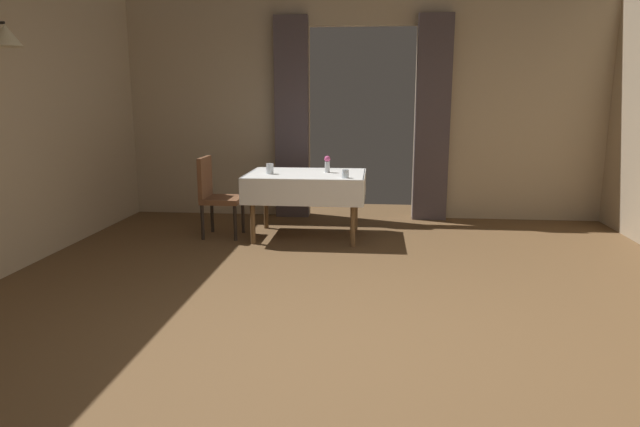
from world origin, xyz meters
TOP-DOWN VIEW (x-y plane):
  - ground at (0.00, 0.00)m, footprint 10.08×10.08m
  - wall_back at (0.00, 4.18)m, footprint 6.40×0.27m
  - dining_table_mid at (-0.59, 2.93)m, footprint 1.34×1.00m
  - chair_mid_left at (-1.64, 2.86)m, footprint 0.44×0.44m
  - flower_vase_mid at (-0.35, 3.01)m, footprint 0.07×0.07m
  - glass_mid_b at (-0.99, 2.83)m, footprint 0.08×0.08m
  - glass_mid_c at (-0.12, 2.59)m, footprint 0.07×0.07m

SIDE VIEW (x-z plane):
  - ground at x=0.00m, z-range 0.00..0.00m
  - chair_mid_left at x=-1.64m, z-range 0.05..0.98m
  - dining_table_mid at x=-0.59m, z-range 0.28..1.03m
  - glass_mid_c at x=-0.12m, z-range 0.75..0.84m
  - glass_mid_b at x=-0.99m, z-range 0.75..0.87m
  - flower_vase_mid at x=-0.35m, z-range 0.76..0.95m
  - wall_back at x=0.00m, z-range 0.02..3.02m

